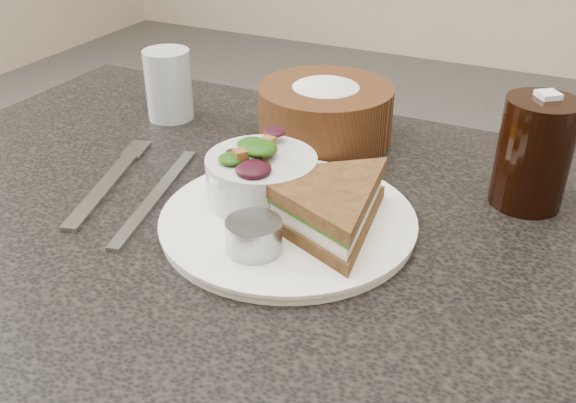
# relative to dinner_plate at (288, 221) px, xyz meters

# --- Properties ---
(dinner_plate) EXTENTS (0.27, 0.27, 0.01)m
(dinner_plate) POSITION_rel_dinner_plate_xyz_m (0.00, 0.00, 0.00)
(dinner_plate) COLOR white
(dinner_plate) RESTS_ON dining_table
(sandwich) EXTENTS (0.24, 0.24, 0.05)m
(sandwich) POSITION_rel_dinner_plate_xyz_m (0.04, -0.00, 0.03)
(sandwich) COLOR brown
(sandwich) RESTS_ON dinner_plate
(salad_bowl) EXTENTS (0.14, 0.14, 0.07)m
(salad_bowl) POSITION_rel_dinner_plate_xyz_m (-0.04, 0.02, 0.04)
(salad_bowl) COLOR silver
(salad_bowl) RESTS_ON dinner_plate
(dressing_ramekin) EXTENTS (0.06, 0.06, 0.03)m
(dressing_ramekin) POSITION_rel_dinner_plate_xyz_m (-0.00, -0.07, 0.02)
(dressing_ramekin) COLOR gray
(dressing_ramekin) RESTS_ON dinner_plate
(orange_wedge) EXTENTS (0.10, 0.10, 0.03)m
(orange_wedge) POSITION_rel_dinner_plate_xyz_m (0.01, 0.05, 0.02)
(orange_wedge) COLOR orange
(orange_wedge) RESTS_ON dinner_plate
(fork) EXTENTS (0.08, 0.20, 0.01)m
(fork) POSITION_rel_dinner_plate_xyz_m (-0.23, -0.02, -0.00)
(fork) COLOR #A8A8A8
(fork) RESTS_ON dining_table
(knife) EXTENTS (0.07, 0.23, 0.00)m
(knife) POSITION_rel_dinner_plate_xyz_m (-0.16, -0.01, -0.00)
(knife) COLOR #AFAFAF
(knife) RESTS_ON dining_table
(bread_basket) EXTENTS (0.24, 0.24, 0.10)m
(bread_basket) POSITION_rel_dinner_plate_xyz_m (-0.05, 0.22, 0.05)
(bread_basket) COLOR #5C3418
(bread_basket) RESTS_ON dining_table
(cola_glass) EXTENTS (0.10, 0.10, 0.14)m
(cola_glass) POSITION_rel_dinner_plate_xyz_m (0.22, 0.16, 0.06)
(cola_glass) COLOR black
(cola_glass) RESTS_ON dining_table
(water_glass) EXTENTS (0.09, 0.09, 0.10)m
(water_glass) POSITION_rel_dinner_plate_xyz_m (-0.29, 0.19, 0.04)
(water_glass) COLOR #B0BABF
(water_glass) RESTS_ON dining_table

